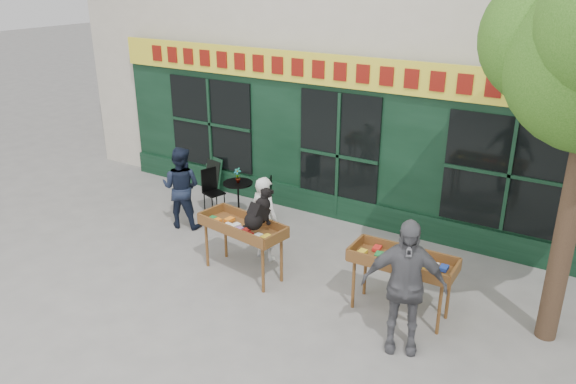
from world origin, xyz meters
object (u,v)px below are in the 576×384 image
at_px(book_cart_center, 242,229).
at_px(man_right, 404,286).
at_px(book_cart_right, 402,264).
at_px(bistro_table, 238,193).
at_px(woman, 265,218).
at_px(dog, 258,208).
at_px(man_left, 181,187).

bearing_deg(book_cart_center, man_right, -0.68).
distance_m(book_cart_center, book_cart_right, 2.66).
xyz_separation_m(book_cart_center, bistro_table, (-1.43, 1.81, -0.28)).
relative_size(book_cart_right, man_right, 0.80).
bearing_deg(woman, dog, 125.23).
height_order(book_cart_center, dog, dog).
distance_m(woman, man_right, 3.16).
bearing_deg(dog, woman, 125.23).
distance_m(woman, bistro_table, 1.86).
distance_m(book_cart_right, man_left, 4.82).
distance_m(dog, man_left, 2.70).
relative_size(woman, bistro_table, 2.00).
bearing_deg(book_cart_center, bistro_table, 136.93).
height_order(woman, man_right, man_right).
relative_size(bistro_table, man_left, 0.47).
bearing_deg(man_left, dog, 141.91).
bearing_deg(book_cart_center, man_left, 165.45).
xyz_separation_m(woman, book_cart_right, (2.65, -0.38, 0.06)).
bearing_deg(man_left, book_cart_center, 139.93).
bearing_deg(bistro_table, book_cart_center, -51.73).
relative_size(book_cart_center, man_right, 0.84).
height_order(dog, woman, dog).
bearing_deg(book_cart_right, man_left, 171.35).
bearing_deg(dog, book_cart_center, -179.47).
height_order(dog, book_cart_right, dog).
height_order(dog, bistro_table, dog).
bearing_deg(dog, book_cart_right, 16.48).
distance_m(dog, woman, 0.94).
bearing_deg(bistro_table, book_cart_right, -20.80).
bearing_deg(dog, man_left, 167.43).
xyz_separation_m(woman, bistro_table, (-1.43, 1.16, -0.22)).
bearing_deg(book_cart_center, dog, 0.53).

